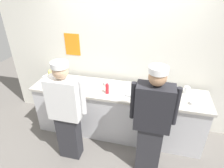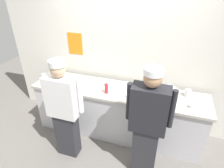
{
  "view_description": "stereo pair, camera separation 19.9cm",
  "coord_description": "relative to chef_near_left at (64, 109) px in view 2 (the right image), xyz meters",
  "views": [
    {
      "loc": [
        0.55,
        -2.28,
        2.52
      ],
      "look_at": [
        -0.11,
        0.39,
        0.97
      ],
      "focal_mm": 30.81,
      "sensor_mm": 36.0,
      "label": 1
    },
    {
      "loc": [
        0.74,
        -2.22,
        2.52
      ],
      "look_at": [
        -0.11,
        0.39,
        0.97
      ],
      "focal_mm": 30.81,
      "sensor_mm": 36.0,
      "label": 2
    }
  ],
  "objects": [
    {
      "name": "chef_center",
      "position": [
        1.19,
        0.04,
        0.03
      ],
      "size": [
        0.6,
        0.24,
        1.65
      ],
      "color": "#2D2D33",
      "rests_on": "ground"
    },
    {
      "name": "ramekin_green_sauce",
      "position": [
        0.07,
        0.51,
        0.07
      ],
      "size": [
        0.08,
        0.08,
        0.05
      ],
      "color": "white",
      "rests_on": "prep_counter"
    },
    {
      "name": "chefs_knife",
      "position": [
        -0.06,
        0.63,
        0.05
      ],
      "size": [
        0.28,
        0.03,
        0.02
      ],
      "color": "#B7BABF",
      "rests_on": "prep_counter"
    },
    {
      "name": "ramekin_red_sauce",
      "position": [
        -0.33,
        0.72,
        0.06
      ],
      "size": [
        0.1,
        0.1,
        0.04
      ],
      "color": "white",
      "rests_on": "prep_counter"
    },
    {
      "name": "prep_counter",
      "position": [
        0.6,
        0.67,
        -0.4
      ],
      "size": [
        2.87,
        0.65,
        0.9
      ],
      "color": "silver",
      "rests_on": "ground"
    },
    {
      "name": "ramekin_yellow_sauce",
      "position": [
        1.73,
        0.53,
        0.07
      ],
      "size": [
        0.08,
        0.08,
        0.04
      ],
      "color": "white",
      "rests_on": "prep_counter"
    },
    {
      "name": "deli_cup",
      "position": [
        1.67,
        0.84,
        0.1
      ],
      "size": [
        0.09,
        0.09,
        0.11
      ],
      "primitive_type": "cylinder",
      "color": "white",
      "rests_on": "prep_counter"
    },
    {
      "name": "plate_stack_rear",
      "position": [
        -0.13,
        0.55,
        0.08
      ],
      "size": [
        0.24,
        0.24,
        0.07
      ],
      "color": "white",
      "rests_on": "prep_counter"
    },
    {
      "name": "ramekin_orange_sauce",
      "position": [
        -0.56,
        0.64,
        0.07
      ],
      "size": [
        0.09,
        0.09,
        0.05
      ],
      "color": "white",
      "rests_on": "prep_counter"
    },
    {
      "name": "ground_plane",
      "position": [
        0.6,
        0.32,
        -0.86
      ],
      "size": [
        9.0,
        9.0,
        0.0
      ],
      "primitive_type": "plane",
      "color": "slate"
    },
    {
      "name": "plate_stack_front",
      "position": [
        0.42,
        0.81,
        0.07
      ],
      "size": [
        0.19,
        0.19,
        0.05
      ],
      "color": "white",
      "rests_on": "prep_counter"
    },
    {
      "name": "squeeze_bottle_secondary",
      "position": [
        -0.66,
        0.76,
        0.13
      ],
      "size": [
        0.06,
        0.06,
        0.19
      ],
      "color": "#E5E066",
      "rests_on": "prep_counter"
    },
    {
      "name": "mixing_bowl_steel",
      "position": [
        1.38,
        0.74,
        0.11
      ],
      "size": [
        0.3,
        0.3,
        0.13
      ],
      "primitive_type": "cylinder",
      "color": "#B7BABF",
      "rests_on": "prep_counter"
    },
    {
      "name": "sheet_tray",
      "position": [
        0.99,
        0.65,
        0.06
      ],
      "size": [
        0.49,
        0.42,
        0.02
      ],
      "primitive_type": "cube",
      "rotation": [
        0.0,
        0.0,
        -0.15
      ],
      "color": "#B7BABF",
      "rests_on": "prep_counter"
    },
    {
      "name": "chef_near_left",
      "position": [
        0.0,
        0.0,
        0.0
      ],
      "size": [
        0.59,
        0.24,
        1.6
      ],
      "color": "#2D2D33",
      "rests_on": "ground"
    },
    {
      "name": "wall_back",
      "position": [
        0.6,
        1.13,
        0.57
      ],
      "size": [
        4.5,
        0.11,
        2.84
      ],
      "color": "silver",
      "rests_on": "ground"
    },
    {
      "name": "squeeze_bottle_primary",
      "position": [
        0.46,
        0.53,
        0.14
      ],
      "size": [
        0.05,
        0.05,
        0.19
      ],
      "color": "red",
      "rests_on": "prep_counter"
    }
  ]
}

